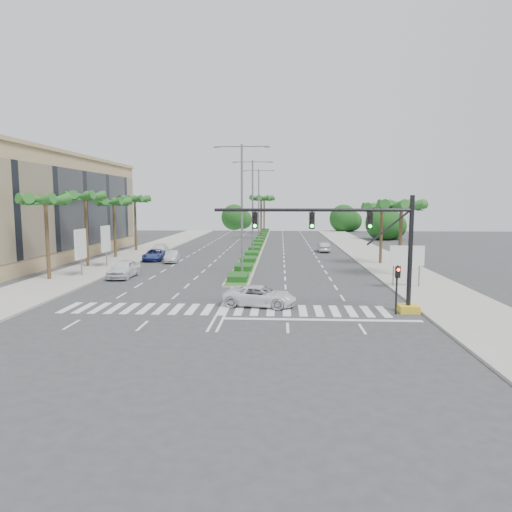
{
  "coord_description": "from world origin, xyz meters",
  "views": [
    {
      "loc": [
        3.59,
        -28.1,
        6.79
      ],
      "look_at": [
        1.86,
        3.75,
        3.0
      ],
      "focal_mm": 32.0,
      "sensor_mm": 36.0,
      "label": 1
    }
  ],
  "objects_px": {
    "car_parked_a": "(124,269)",
    "car_right": "(323,247)",
    "car_crossing": "(260,296)",
    "car_parked_c": "(154,255)",
    "car_parked_d": "(159,250)",
    "car_parked_b": "(172,257)"
  },
  "relations": [
    {
      "from": "car_parked_a",
      "to": "car_right",
      "type": "height_order",
      "value": "car_parked_a"
    },
    {
      "from": "car_parked_a",
      "to": "car_crossing",
      "type": "distance_m",
      "value": 16.63
    },
    {
      "from": "car_parked_c",
      "to": "car_right",
      "type": "height_order",
      "value": "car_right"
    },
    {
      "from": "car_parked_c",
      "to": "car_parked_d",
      "type": "distance_m",
      "value": 4.62
    },
    {
      "from": "car_crossing",
      "to": "car_parked_d",
      "type": "bearing_deg",
      "value": 37.35
    },
    {
      "from": "car_parked_c",
      "to": "car_crossing",
      "type": "relative_size",
      "value": 0.98
    },
    {
      "from": "car_parked_b",
      "to": "car_parked_d",
      "type": "height_order",
      "value": "car_parked_d"
    },
    {
      "from": "car_crossing",
      "to": "car_parked_b",
      "type": "bearing_deg",
      "value": 37.42
    },
    {
      "from": "car_parked_d",
      "to": "car_right",
      "type": "relative_size",
      "value": 1.23
    },
    {
      "from": "car_parked_c",
      "to": "car_parked_d",
      "type": "relative_size",
      "value": 0.96
    },
    {
      "from": "car_parked_a",
      "to": "car_parked_c",
      "type": "height_order",
      "value": "car_parked_a"
    },
    {
      "from": "car_parked_b",
      "to": "car_right",
      "type": "distance_m",
      "value": 21.57
    },
    {
      "from": "car_parked_c",
      "to": "car_crossing",
      "type": "distance_m",
      "value": 26.5
    },
    {
      "from": "car_parked_c",
      "to": "car_right",
      "type": "bearing_deg",
      "value": 21.56
    },
    {
      "from": "car_parked_a",
      "to": "car_crossing",
      "type": "height_order",
      "value": "car_parked_a"
    },
    {
      "from": "car_parked_b",
      "to": "car_parked_c",
      "type": "bearing_deg",
      "value": 141.4
    },
    {
      "from": "car_crossing",
      "to": "car_right",
      "type": "xyz_separation_m",
      "value": [
        7.16,
        33.01,
        -0.01
      ]
    },
    {
      "from": "car_parked_d",
      "to": "car_crossing",
      "type": "height_order",
      "value": "car_parked_d"
    },
    {
      "from": "car_parked_a",
      "to": "car_parked_d",
      "type": "bearing_deg",
      "value": 95.76
    },
    {
      "from": "car_parked_d",
      "to": "car_right",
      "type": "bearing_deg",
      "value": 12.2
    },
    {
      "from": "car_parked_b",
      "to": "car_parked_c",
      "type": "height_order",
      "value": "car_parked_b"
    },
    {
      "from": "car_parked_b",
      "to": "car_right",
      "type": "height_order",
      "value": "same"
    }
  ]
}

